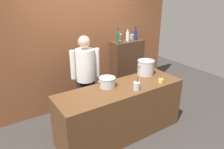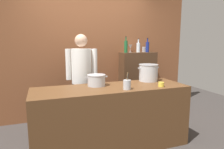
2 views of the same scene
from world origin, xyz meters
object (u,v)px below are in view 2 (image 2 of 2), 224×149
Objects in this scene: spice_tin_silver at (145,49)px; stockpot_large at (148,73)px; chef at (82,76)px; utensil_crock at (127,85)px; stockpot_small at (96,80)px; wine_bottle_green at (126,46)px; wine_bottle_cobalt at (147,47)px; butter_jar at (161,84)px; wine_bottle_clear at (138,47)px; wine_glass_wide at (130,47)px.

stockpot_large is at bearing -115.68° from spice_tin_silver.
chef is 1.02m from utensil_crock.
stockpot_small is 1.39m from wine_bottle_green.
wine_bottle_cobalt is 0.92× the size of wine_bottle_green.
butter_jar is (-0.04, -0.44, -0.10)m from stockpot_large.
wine_bottle_cobalt reaches higher than wine_bottle_clear.
butter_jar is (0.96, -0.94, -0.03)m from chef.
utensil_crock is (-0.57, -0.43, -0.07)m from stockpot_large.
wine_bottle_clear is (0.32, 0.07, -0.02)m from wine_bottle_green.
stockpot_small is 1.79m from wine_bottle_cobalt.
wine_bottle_clear reaches higher than wine_glass_wide.
wine_bottle_cobalt is at bearing 35.85° from stockpot_small.
wine_glass_wide is (1.06, 1.13, 0.45)m from stockpot_small.
stockpot_large is (1.00, -0.50, 0.07)m from chef.
stockpot_large is 1.14m from wine_glass_wide.
stockpot_large is at bearing 4.69° from stockpot_small.
wine_bottle_cobalt is (0.55, 1.38, 0.50)m from butter_jar.
chef is 1.37m from wine_glass_wide.
spice_tin_silver is (0.51, 0.15, -0.07)m from wine_bottle_green.
utensil_crock is 2.05× the size of spice_tin_silver.
utensil_crock is 0.53m from butter_jar.
chef is 20.13× the size of butter_jar.
utensil_crock reaches higher than stockpot_small.
wine_bottle_green is at bearing 88.81° from butter_jar.
wine_bottle_clear is 0.17m from wine_glass_wide.
wine_glass_wide is (0.20, 1.50, 0.50)m from butter_jar.
stockpot_small is at bearing -132.40° from wine_bottle_green.
wine_bottle_clear is 1.76× the size of wine_glass_wide.
spice_tin_silver is at bearing 20.49° from wine_bottle_clear.
wine_bottle_cobalt is at bearing -86.45° from spice_tin_silver.
stockpot_large is 1.09m from wine_bottle_clear.
stockpot_small is 2.92× the size of spice_tin_silver.
wine_bottle_clear is at bearing 76.19° from butter_jar.
wine_bottle_cobalt reaches higher than spice_tin_silver.
stockpot_large is 1.61× the size of utensil_crock.
wine_bottle_green is at bearing -143.42° from chef.
stockpot_small is 1.43× the size of utensil_crock.
wine_bottle_green is at bearing -175.00° from wine_bottle_cobalt.
chef reaches higher than wine_bottle_clear.
utensil_crock is 1.51m from wine_bottle_green.
utensil_crock is at bearing -143.10° from stockpot_large.
chef reaches higher than wine_glass_wide.
spice_tin_silver is at bearing 16.04° from wine_bottle_green.
stockpot_small is at bearing 114.59° from chef.
wine_bottle_green is (0.03, 1.33, 0.51)m from butter_jar.
butter_jar is 0.25× the size of wine_bottle_green.
spice_tin_silver is at bearing 69.93° from butter_jar.
stockpot_large is at bearing 84.93° from butter_jar.
butter_jar is at bearing -103.81° from wine_bottle_clear.
wine_bottle_green is (-0.01, 0.90, 0.41)m from stockpot_large.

